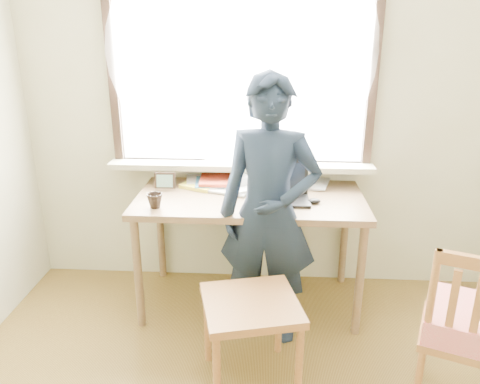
# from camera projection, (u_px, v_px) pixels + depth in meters

# --- Properties ---
(room_shell) EXTENTS (3.52, 4.02, 2.61)m
(room_shell) POSITION_uv_depth(u_px,v_px,m) (264.00, 104.00, 1.45)
(room_shell) COLOR beige
(room_shell) RESTS_ON ground
(desk) EXTENTS (1.49, 0.75, 0.80)m
(desk) POSITION_uv_depth(u_px,v_px,m) (250.00, 208.00, 3.11)
(desk) COLOR brown
(desk) RESTS_ON ground
(laptop) EXTENTS (0.36, 0.29, 0.24)m
(laptop) POSITION_uv_depth(u_px,v_px,m) (282.00, 190.00, 3.02)
(laptop) COLOR black
(laptop) RESTS_ON desk
(mug_white) EXTENTS (0.17, 0.17, 0.10)m
(mug_white) POSITION_uv_depth(u_px,v_px,m) (239.00, 182.00, 3.19)
(mug_white) COLOR white
(mug_white) RESTS_ON desk
(mug_dark) EXTENTS (0.12, 0.12, 0.09)m
(mug_dark) POSITION_uv_depth(u_px,v_px,m) (155.00, 201.00, 2.87)
(mug_dark) COLOR black
(mug_dark) RESTS_ON desk
(mouse) EXTENTS (0.08, 0.06, 0.03)m
(mouse) POSITION_uv_depth(u_px,v_px,m) (314.00, 201.00, 2.95)
(mouse) COLOR black
(mouse) RESTS_ON desk
(desk_clutter) EXTENTS (0.62, 0.45, 0.05)m
(desk_clutter) POSITION_uv_depth(u_px,v_px,m) (215.00, 182.00, 3.29)
(desk_clutter) COLOR white
(desk_clutter) RESTS_ON desk
(book_a) EXTENTS (0.29, 0.31, 0.02)m
(book_a) POSITION_uv_depth(u_px,v_px,m) (202.00, 184.00, 3.27)
(book_a) COLOR white
(book_a) RESTS_ON desk
(book_b) EXTENTS (0.26, 0.31, 0.02)m
(book_b) POSITION_uv_depth(u_px,v_px,m) (300.00, 182.00, 3.32)
(book_b) COLOR white
(book_b) RESTS_ON desk
(picture_frame) EXTENTS (0.14, 0.02, 0.11)m
(picture_frame) POSITION_uv_depth(u_px,v_px,m) (165.00, 182.00, 3.19)
(picture_frame) COLOR black
(picture_frame) RESTS_ON desk
(work_chair) EXTENTS (0.59, 0.57, 0.50)m
(work_chair) POSITION_uv_depth(u_px,v_px,m) (251.00, 314.00, 2.47)
(work_chair) COLOR #9E6733
(work_chair) RESTS_ON ground
(side_chair) EXTENTS (0.56, 0.55, 0.94)m
(side_chair) POSITION_uv_depth(u_px,v_px,m) (470.00, 326.00, 2.26)
(side_chair) COLOR #9E6733
(side_chair) RESTS_ON ground
(person) EXTENTS (0.65, 0.48, 1.64)m
(person) POSITION_uv_depth(u_px,v_px,m) (269.00, 213.00, 2.76)
(person) COLOR black
(person) RESTS_ON ground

